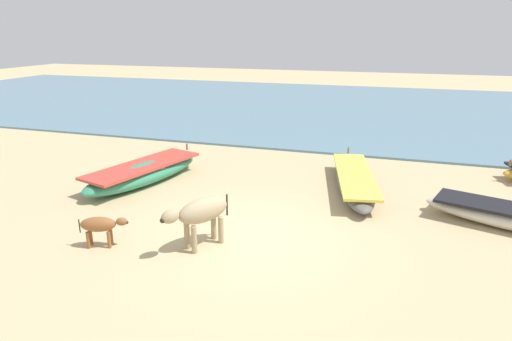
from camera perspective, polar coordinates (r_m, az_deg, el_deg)
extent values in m
plane|color=tan|center=(9.72, -0.81, -8.43)|extent=(80.00, 80.00, 0.00)
cube|color=slate|center=(25.82, 11.27, 7.96)|extent=(60.00, 20.00, 0.08)
cylinder|color=olive|center=(14.82, 29.93, 0.87)|extent=(0.06, 0.06, 0.20)
ellipsoid|color=#5B5651|center=(12.65, 12.56, -1.37)|extent=(1.83, 4.64, 0.47)
cube|color=#EAD84C|center=(12.59, 12.62, -0.51)|extent=(1.70, 4.10, 0.07)
cube|color=olive|center=(12.93, 12.45, -0.34)|extent=(0.82, 0.28, 0.04)
cylinder|color=olive|center=(14.54, 11.82, 2.56)|extent=(0.06, 0.06, 0.20)
ellipsoid|color=#338C66|center=(13.25, -14.29, -0.38)|extent=(2.26, 4.30, 0.58)
cube|color=#CC3F33|center=(13.17, -14.37, 0.63)|extent=(2.10, 3.82, 0.07)
cube|color=olive|center=(13.40, -13.38, 0.61)|extent=(1.00, 0.39, 0.04)
cylinder|color=olive|center=(14.43, -8.89, 3.05)|extent=(0.06, 0.06, 0.20)
ellipsoid|color=tan|center=(9.05, -6.81, -5.09)|extent=(0.99, 1.23, 0.51)
ellipsoid|color=tan|center=(8.63, -11.00, -5.85)|extent=(0.39, 0.44, 0.27)
sphere|color=#2D2119|center=(8.57, -11.95, -6.32)|extent=(0.14, 0.14, 0.11)
cylinder|color=tan|center=(8.99, -7.98, -8.83)|extent=(0.12, 0.12, 0.58)
cylinder|color=tan|center=(9.18, -8.88, -8.29)|extent=(0.12, 0.12, 0.58)
cylinder|color=tan|center=(9.34, -4.54, -7.64)|extent=(0.12, 0.12, 0.58)
cylinder|color=tan|center=(9.52, -5.48, -7.15)|extent=(0.12, 0.12, 0.58)
cylinder|color=#2D2119|center=(9.40, -3.76, -4.43)|extent=(0.04, 0.04, 0.47)
ellipsoid|color=brown|center=(9.63, -19.67, -6.54)|extent=(0.78, 0.51, 0.31)
ellipsoid|color=brown|center=(9.47, -16.93, -6.32)|extent=(0.27, 0.21, 0.17)
sphere|color=#2D2119|center=(9.45, -16.30, -6.44)|extent=(0.08, 0.08, 0.07)
cylinder|color=brown|center=(9.76, -18.16, -8.07)|extent=(0.07, 0.07, 0.36)
cylinder|color=brown|center=(9.63, -18.42, -8.47)|extent=(0.07, 0.07, 0.36)
cylinder|color=brown|center=(9.89, -20.52, -7.99)|extent=(0.07, 0.07, 0.36)
cylinder|color=brown|center=(9.76, -20.80, -8.38)|extent=(0.07, 0.07, 0.36)
cylinder|color=#2D2119|center=(9.77, -21.79, -6.66)|extent=(0.02, 0.02, 0.30)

